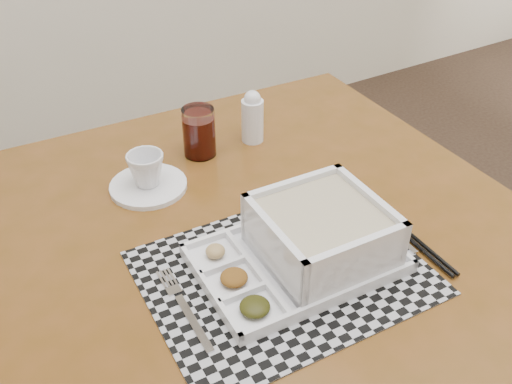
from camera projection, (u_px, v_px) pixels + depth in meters
dining_table at (254, 262)px, 1.05m from camera, size 1.04×1.04×0.74m
placemat at (283, 273)px, 0.92m from camera, size 0.45×0.36×0.00m
serving_tray at (315, 241)px, 0.92m from camera, size 0.33×0.23×0.10m
fork at (183, 306)px, 0.85m from camera, size 0.03×0.19×0.00m
spoon at (366, 209)px, 1.05m from camera, size 0.04×0.18×0.01m
chopsticks at (406, 233)px, 0.99m from camera, size 0.03×0.24×0.01m
saucer at (148, 186)px, 1.11m from camera, size 0.15×0.15×0.01m
cup at (146, 169)px, 1.09m from camera, size 0.09×0.09×0.07m
juice_glass at (199, 134)px, 1.18m from camera, size 0.07×0.07×0.11m
creamer_bottle at (252, 117)px, 1.23m from camera, size 0.05×0.05×0.12m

